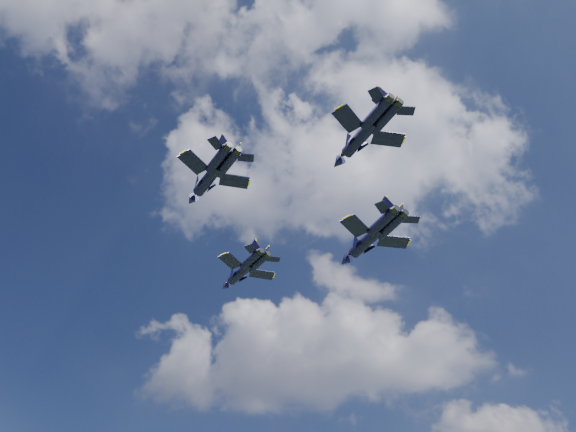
% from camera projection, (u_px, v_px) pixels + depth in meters
% --- Properties ---
extents(jet_lead, '(12.99, 12.16, 3.43)m').
position_uv_depth(jet_lead, '(239.00, 274.00, 98.28)').
color(jet_lead, black).
extents(jet_left, '(13.18, 12.99, 3.56)m').
position_uv_depth(jet_left, '(206.00, 181.00, 83.06)').
color(jet_left, black).
extents(jet_right, '(14.89, 15.70, 4.17)m').
position_uv_depth(jet_right, '(365.00, 243.00, 93.93)').
color(jet_right, black).
extents(jet_slot, '(12.78, 13.43, 3.57)m').
position_uv_depth(jet_slot, '(358.00, 140.00, 77.17)').
color(jet_slot, black).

